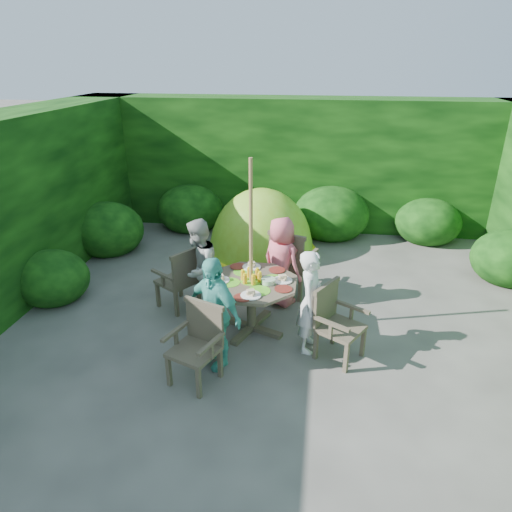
# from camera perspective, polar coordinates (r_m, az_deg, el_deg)

# --- Properties ---
(ground) EXTENTS (60.00, 60.00, 0.00)m
(ground) POSITION_cam_1_polar(r_m,az_deg,el_deg) (6.06, 3.49, -8.38)
(ground) COLOR #4B4843
(ground) RESTS_ON ground
(hedge_enclosure) EXTENTS (9.00, 9.00, 2.50)m
(hedge_enclosure) POSITION_cam_1_polar(r_m,az_deg,el_deg) (6.76, 4.79, 6.73)
(hedge_enclosure) COLOR black
(hedge_enclosure) RESTS_ON ground
(patio_table) EXTENTS (1.55, 1.55, 0.83)m
(patio_table) POSITION_cam_1_polar(r_m,az_deg,el_deg) (5.64, -0.56, -4.12)
(patio_table) COLOR #40382A
(patio_table) RESTS_ON ground
(parasol_pole) EXTENTS (0.06, 0.06, 2.20)m
(parasol_pole) POSITION_cam_1_polar(r_m,az_deg,el_deg) (5.42, -0.62, 0.73)
(parasol_pole) COLOR olive
(parasol_pole) RESTS_ON ground
(garden_chair_right) EXTENTS (0.65, 0.67, 0.85)m
(garden_chair_right) POSITION_cam_1_polar(r_m,az_deg,el_deg) (5.31, 9.89, -8.03)
(garden_chair_right) COLOR #40382A
(garden_chair_right) RESTS_ON ground
(garden_chair_left) EXTENTS (0.66, 0.68, 0.86)m
(garden_chair_left) POSITION_cam_1_polar(r_m,az_deg,el_deg) (6.26, -9.40, -2.74)
(garden_chair_left) COLOR #40382A
(garden_chair_left) RESTS_ON ground
(garden_chair_back) EXTENTS (0.71, 0.67, 0.96)m
(garden_chair_back) POSITION_cam_1_polar(r_m,az_deg,el_deg) (6.54, 4.33, -0.77)
(garden_chair_back) COLOR #40382A
(garden_chair_back) RESTS_ON ground
(garden_chair_front) EXTENTS (0.63, 0.60, 0.84)m
(garden_chair_front) POSITION_cam_1_polar(r_m,az_deg,el_deg) (4.93, -7.29, -10.67)
(garden_chair_front) COLOR #40382A
(garden_chair_front) RESTS_ON ground
(child_right) EXTENTS (0.37, 0.50, 1.25)m
(child_right) POSITION_cam_1_polar(r_m,az_deg,el_deg) (5.30, 6.89, -5.69)
(child_right) COLOR white
(child_right) RESTS_ON ground
(child_left) EXTENTS (0.53, 0.67, 1.33)m
(child_left) POSITION_cam_1_polar(r_m,az_deg,el_deg) (6.01, -7.17, -1.57)
(child_left) COLOR #A2A49E
(child_left) RESTS_ON ground
(child_back) EXTENTS (0.74, 0.69, 1.27)m
(child_back) POSITION_cam_1_polar(r_m,az_deg,el_deg) (6.25, 3.15, -0.72)
(child_back) COLOR #ED6175
(child_back) RESTS_ON ground
(child_front) EXTENTS (0.82, 0.68, 1.31)m
(child_front) POSITION_cam_1_polar(r_m,az_deg,el_deg) (5.02, -5.30, -7.05)
(child_front) COLOR #4FB8A9
(child_front) RESTS_ON ground
(dome_tent) EXTENTS (2.29, 2.29, 2.25)m
(dome_tent) POSITION_cam_1_polar(r_m,az_deg,el_deg) (8.23, 0.63, 0.74)
(dome_tent) COLOR #89B823
(dome_tent) RESTS_ON ground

